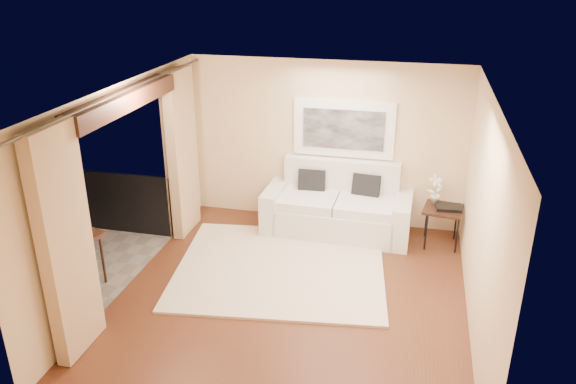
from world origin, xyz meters
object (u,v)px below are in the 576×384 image
(side_table, at_px, (443,212))
(bistro_table, at_px, (68,242))
(balcony_chair_near, at_px, (63,232))
(ice_bucket, at_px, (65,224))
(sofa, at_px, (338,208))
(orchid, at_px, (436,189))
(balcony_chair_far, at_px, (71,235))

(side_table, distance_m, bistro_table, 5.40)
(side_table, relative_size, balcony_chair_near, 0.66)
(bistro_table, xyz_separation_m, ice_bucket, (-0.11, 0.14, 0.18))
(sofa, xyz_separation_m, orchid, (1.50, 0.03, 0.45))
(bistro_table, distance_m, balcony_chair_far, 0.65)
(bistro_table, xyz_separation_m, balcony_chair_far, (-0.33, 0.52, -0.20))
(sofa, bearing_deg, balcony_chair_near, -148.56)
(balcony_chair_far, distance_m, ice_bucket, 0.58)
(orchid, height_order, balcony_chair_near, orchid)
(sofa, relative_size, orchid, 5.06)
(ice_bucket, bearing_deg, bistro_table, -52.78)
(sofa, relative_size, side_table, 3.65)
(side_table, xyz_separation_m, balcony_chair_far, (-5.12, -1.97, -0.02))
(balcony_chair_far, bearing_deg, orchid, -166.26)
(sofa, height_order, bistro_table, sofa)
(side_table, distance_m, balcony_chair_far, 5.49)
(ice_bucket, bearing_deg, orchid, 27.77)
(side_table, relative_size, balcony_chair_far, 0.69)
(bistro_table, height_order, ice_bucket, ice_bucket)
(side_table, relative_size, orchid, 1.39)
(sofa, distance_m, balcony_chair_far, 4.07)
(bistro_table, relative_size, ice_bucket, 4.27)
(orchid, xyz_separation_m, bistro_table, (-4.65, -2.65, -0.12))
(side_table, bearing_deg, balcony_chair_near, -159.37)
(balcony_chair_near, height_order, ice_bucket, ice_bucket)
(balcony_chair_far, xyz_separation_m, balcony_chair_near, (-0.12, -0.01, 0.03))
(balcony_chair_near, bearing_deg, sofa, 13.53)
(orchid, distance_m, ice_bucket, 5.38)
(orchid, bearing_deg, ice_bucket, -152.23)
(sofa, height_order, ice_bucket, sofa)
(side_table, relative_size, ice_bucket, 3.23)
(balcony_chair_near, bearing_deg, balcony_chair_far, -14.09)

